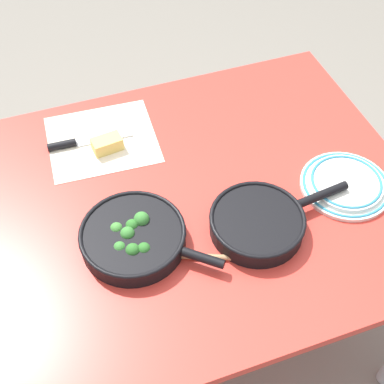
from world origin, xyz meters
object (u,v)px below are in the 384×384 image
Objects in this scene: skillet_broccoli at (133,237)px; grater_knife at (78,143)px; wooden_spoon at (216,257)px; dinner_plate_stack at (346,184)px; cheese_block at (107,144)px; skillet_eggs at (258,223)px.

grater_knife is at bearing 139.36° from skillet_broccoli.
wooden_spoon is 0.44m from dinner_plate_stack.
cheese_block is at bearing 131.34° from wooden_spoon.
dinner_plate_stack reaches higher than wooden_spoon.
skillet_broccoli reaches higher than cheese_block.
grater_knife is at bearing -31.94° from cheese_block.
skillet_broccoli reaches higher than skillet_eggs.
dinner_plate_stack is at bearing -29.18° from grater_knife.
wooden_spoon is at bearing 109.27° from cheese_block.
skillet_eggs is 4.39× the size of cheese_block.
wooden_spoon is 1.36× the size of dinner_plate_stack.
skillet_eggs reaches higher than wooden_spoon.
wooden_spoon is (-0.18, 0.11, -0.02)m from skillet_broccoli.
skillet_eggs is 1.18× the size of wooden_spoon.
skillet_broccoli is 0.41m from grater_knife.
cheese_block is 0.70m from dinner_plate_stack.
wooden_spoon is 3.73× the size of cheese_block.
dinner_plate_stack is (-0.60, 0.37, -0.01)m from cheese_block.
grater_knife is (0.06, -0.41, -0.02)m from skillet_broccoli.
grater_knife is at bearing 122.40° from skillet_eggs.
wooden_spoon is at bearing -62.29° from grater_knife.
grater_knife reaches higher than wooden_spoon.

